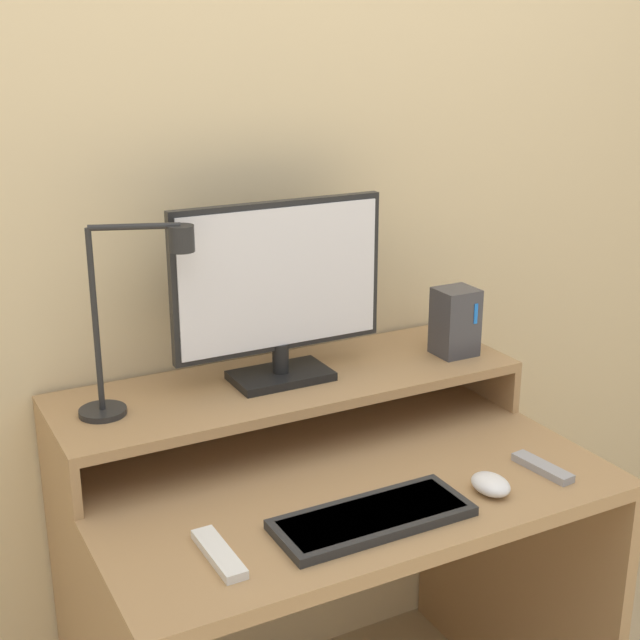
# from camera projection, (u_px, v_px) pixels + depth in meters

# --- Properties ---
(wall_back) EXTENTS (6.00, 0.05, 2.50)m
(wall_back) POSITION_uv_depth(u_px,v_px,m) (248.00, 190.00, 1.98)
(wall_back) COLOR beige
(wall_back) RESTS_ON ground_plane
(desk) EXTENTS (1.03, 0.71, 0.74)m
(desk) POSITION_uv_depth(u_px,v_px,m) (331.00, 564.00, 1.88)
(desk) COLOR #A87F51
(desk) RESTS_ON ground_plane
(monitor_shelf) EXTENTS (1.03, 0.33, 0.12)m
(monitor_shelf) POSITION_uv_depth(u_px,v_px,m) (289.00, 387.00, 1.94)
(monitor_shelf) COLOR #A87F51
(monitor_shelf) RESTS_ON desk
(monitor) EXTENTS (0.47, 0.13, 0.39)m
(monitor) POSITION_uv_depth(u_px,v_px,m) (279.00, 288.00, 1.87)
(monitor) COLOR black
(monitor) RESTS_ON monitor_shelf
(desk_lamp) EXTENTS (0.23, 0.13, 0.38)m
(desk_lamp) POSITION_uv_depth(u_px,v_px,m) (135.00, 313.00, 1.70)
(desk_lamp) COLOR black
(desk_lamp) RESTS_ON monitor_shelf
(router_dock) EXTENTS (0.09, 0.09, 0.16)m
(router_dock) POSITION_uv_depth(u_px,v_px,m) (455.00, 322.00, 2.06)
(router_dock) COLOR #3D3D42
(router_dock) RESTS_ON monitor_shelf
(keyboard) EXTENTS (0.37, 0.14, 0.02)m
(keyboard) POSITION_uv_depth(u_px,v_px,m) (373.00, 517.00, 1.60)
(keyboard) COLOR #282828
(keyboard) RESTS_ON desk
(mouse) EXTENTS (0.07, 0.09, 0.04)m
(mouse) POSITION_uv_depth(u_px,v_px,m) (491.00, 484.00, 1.70)
(mouse) COLOR white
(mouse) RESTS_ON desk
(remote_control) EXTENTS (0.04, 0.16, 0.02)m
(remote_control) POSITION_uv_depth(u_px,v_px,m) (219.00, 554.00, 1.49)
(remote_control) COLOR white
(remote_control) RESTS_ON desk
(remote_secondary) EXTENTS (0.05, 0.14, 0.02)m
(remote_secondary) POSITION_uv_depth(u_px,v_px,m) (542.00, 468.00, 1.79)
(remote_secondary) COLOR #99999E
(remote_secondary) RESTS_ON desk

